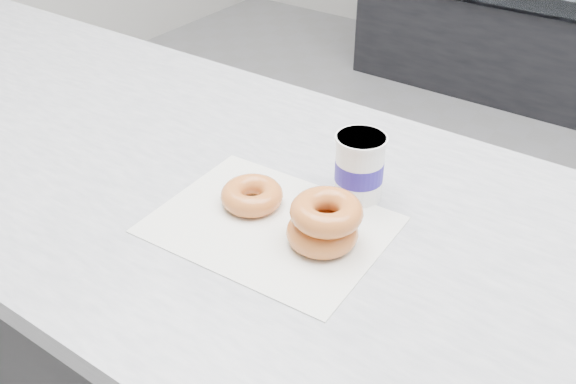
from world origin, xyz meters
name	(u,v)px	position (x,y,z in m)	size (l,w,h in m)	color
ground	(401,358)	(0.00, 0.00, 0.00)	(5.00, 5.00, 0.00)	gray
wax_paper	(270,225)	(0.01, -0.65, 0.90)	(0.34, 0.26, 0.00)	silver
donut_single	(252,195)	(-0.04, -0.62, 0.92)	(0.10, 0.10, 0.03)	orange
donut_stack	(324,222)	(0.10, -0.64, 0.94)	(0.12, 0.12, 0.07)	orange
coffee_cup	(359,167)	(0.08, -0.50, 0.96)	(0.10, 0.10, 0.11)	white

